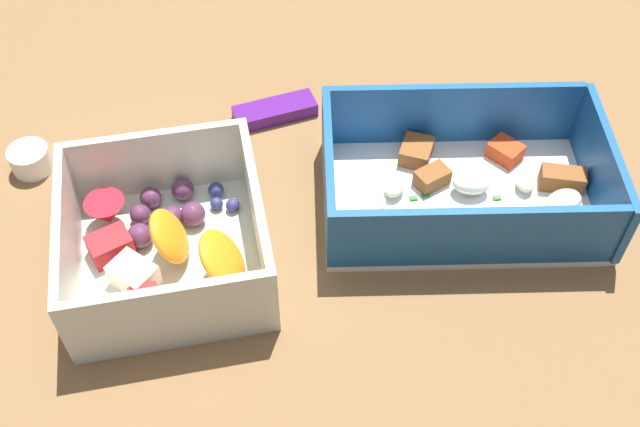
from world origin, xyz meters
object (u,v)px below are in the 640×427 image
object	(u,v)px
paper_cup_liner	(30,160)
fruit_bowl	(165,242)
pasta_container	(465,182)
candy_bar	(275,111)

from	to	relation	value
paper_cup_liner	fruit_bowl	bearing A→B (deg)	-45.01
pasta_container	candy_bar	size ratio (longest dim) A/B	3.18
pasta_container	paper_cup_liner	bearing A→B (deg)	172.93
fruit_bowl	candy_bar	bearing A→B (deg)	57.20
pasta_container	fruit_bowl	xyz separation A→B (cm)	(-22.58, -2.77, 0.21)
candy_bar	pasta_container	bearing A→B (deg)	-40.45
fruit_bowl	candy_bar	size ratio (longest dim) A/B	2.16
candy_bar	fruit_bowl	bearing A→B (deg)	-122.80
pasta_container	paper_cup_liner	xyz separation A→B (cm)	(-33.35, 8.00, -0.98)
paper_cup_liner	pasta_container	bearing A→B (deg)	-13.49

